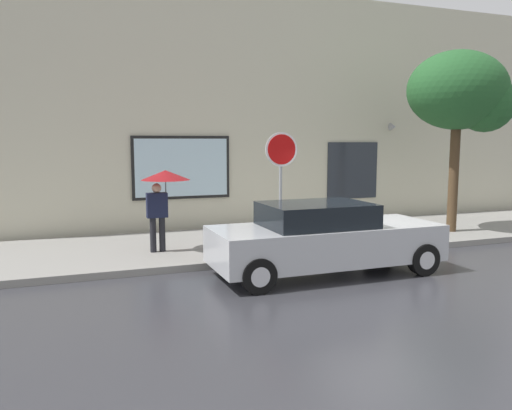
{
  "coord_description": "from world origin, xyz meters",
  "views": [
    {
      "loc": [
        -6.11,
        -8.94,
        2.65
      ],
      "look_at": [
        -2.08,
        1.8,
        1.2
      ],
      "focal_mm": 35.78,
      "sensor_mm": 36.0,
      "label": 1
    }
  ],
  "objects_px": {
    "fire_hydrant": "(361,224)",
    "stop_sign": "(281,168)",
    "pedestrian_with_umbrella": "(163,185)",
    "street_tree": "(463,94)",
    "parked_car": "(324,239)"
  },
  "relations": [
    {
      "from": "fire_hydrant",
      "to": "stop_sign",
      "type": "bearing_deg",
      "value": -165.75
    },
    {
      "from": "pedestrian_with_umbrella",
      "to": "stop_sign",
      "type": "xyz_separation_m",
      "value": [
        2.44,
        -1.02,
        0.39
      ]
    },
    {
      "from": "pedestrian_with_umbrella",
      "to": "street_tree",
      "type": "distance_m",
      "value": 8.39
    },
    {
      "from": "parked_car",
      "to": "stop_sign",
      "type": "height_order",
      "value": "stop_sign"
    },
    {
      "from": "parked_car",
      "to": "stop_sign",
      "type": "xyz_separation_m",
      "value": [
        -0.29,
        1.52,
        1.34
      ]
    },
    {
      "from": "parked_car",
      "to": "street_tree",
      "type": "distance_m",
      "value": 6.62
    },
    {
      "from": "parked_car",
      "to": "fire_hydrant",
      "type": "height_order",
      "value": "parked_car"
    },
    {
      "from": "parked_car",
      "to": "street_tree",
      "type": "relative_size",
      "value": 0.94
    },
    {
      "from": "parked_car",
      "to": "fire_hydrant",
      "type": "distance_m",
      "value": 3.09
    },
    {
      "from": "parked_car",
      "to": "pedestrian_with_umbrella",
      "type": "height_order",
      "value": "pedestrian_with_umbrella"
    },
    {
      "from": "pedestrian_with_umbrella",
      "to": "fire_hydrant",
      "type": "bearing_deg",
      "value": -4.44
    },
    {
      "from": "pedestrian_with_umbrella",
      "to": "stop_sign",
      "type": "height_order",
      "value": "stop_sign"
    },
    {
      "from": "street_tree",
      "to": "stop_sign",
      "type": "relative_size",
      "value": 1.82
    },
    {
      "from": "pedestrian_with_umbrella",
      "to": "street_tree",
      "type": "relative_size",
      "value": 0.38
    },
    {
      "from": "fire_hydrant",
      "to": "street_tree",
      "type": "relative_size",
      "value": 0.16
    }
  ]
}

